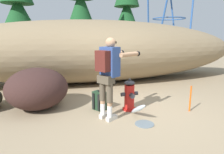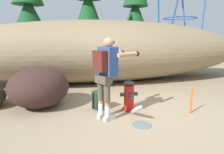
% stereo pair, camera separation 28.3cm
% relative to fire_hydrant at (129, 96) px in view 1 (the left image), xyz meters
% --- Properties ---
extents(ground_plane, '(56.00, 56.00, 0.04)m').
position_rel_fire_hydrant_xyz_m(ground_plane, '(0.05, -0.27, -0.36)').
color(ground_plane, '#998466').
extents(dirt_embankment, '(12.03, 3.20, 2.32)m').
position_rel_fire_hydrant_xyz_m(dirt_embankment, '(0.05, 3.28, 0.81)').
color(dirt_embankment, '#897556').
rests_on(dirt_embankment, ground_plane).
extents(fire_hydrant, '(0.41, 0.36, 0.75)m').
position_rel_fire_hydrant_xyz_m(fire_hydrant, '(0.00, 0.00, 0.00)').
color(fire_hydrant, red).
rests_on(fire_hydrant, ground_plane).
extents(hydrant_water_jet, '(0.38, 0.87, 0.47)m').
position_rel_fire_hydrant_xyz_m(hydrant_water_jet, '(0.00, -0.55, -0.18)').
color(hydrant_water_jet, silver).
rests_on(hydrant_water_jet, ground_plane).
extents(utility_worker, '(1.03, 0.83, 1.68)m').
position_rel_fire_hydrant_xyz_m(utility_worker, '(-0.58, -0.34, 0.71)').
color(utility_worker, beige).
rests_on(utility_worker, ground_plane).
extents(spare_backpack, '(0.36, 0.36, 0.47)m').
position_rel_fire_hydrant_xyz_m(spare_backpack, '(-0.66, 0.22, -0.13)').
color(spare_backpack, '#1E3823').
rests_on(spare_backpack, ground_plane).
extents(boulder_large, '(1.78, 1.74, 0.99)m').
position_rel_fire_hydrant_xyz_m(boulder_large, '(-2.06, 0.72, 0.15)').
color(boulder_large, '#37221F').
rests_on(boulder_large, ground_plane).
extents(pine_tree_far_left, '(2.97, 2.97, 6.31)m').
position_rel_fire_hydrant_xyz_m(pine_tree_far_left, '(-3.60, 9.64, 2.91)').
color(pine_tree_far_left, '#47331E').
rests_on(pine_tree_far_left, ground_plane).
extents(pine_tree_left, '(2.27, 2.27, 6.16)m').
position_rel_fire_hydrant_xyz_m(pine_tree_left, '(-0.14, 6.66, 2.87)').
color(pine_tree_left, '#47331E').
rests_on(pine_tree_left, ground_plane).
extents(pine_tree_center, '(2.58, 2.58, 6.38)m').
position_rel_fire_hydrant_xyz_m(pine_tree_center, '(3.22, 8.76, 2.89)').
color(pine_tree_center, '#47331E').
rests_on(pine_tree_center, ground_plane).
extents(survey_stake, '(0.04, 0.04, 0.60)m').
position_rel_fire_hydrant_xyz_m(survey_stake, '(1.31, -0.48, -0.04)').
color(survey_stake, '#E55914').
rests_on(survey_stake, ground_plane).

